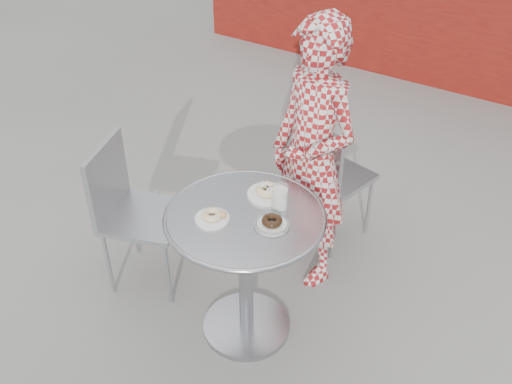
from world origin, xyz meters
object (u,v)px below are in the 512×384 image
Objects in this scene: plate_near at (213,217)px; plate_checker at (272,223)px; seated_person at (312,158)px; chair_left at (147,241)px; plate_far at (268,192)px; bistro_table at (245,246)px; milk_cup at (280,197)px; chair_far at (329,200)px.

plate_checker is (0.26, 0.12, -0.00)m from plate_near.
plate_near is (-0.12, -0.74, 0.01)m from seated_person.
chair_left reaches higher than plate_near.
plate_far is at bearing -72.04° from seated_person.
milk_cup is at bearing 53.15° from bistro_table.
bistro_table is at bearing 103.80° from chair_far.
plate_checker is (0.88, -0.01, 0.53)m from chair_left.
plate_far is (0.00, 0.19, 0.22)m from bistro_table.
chair_far is 0.99× the size of chair_left.
seated_person is (0.05, -0.36, 0.52)m from chair_far.
bistro_table is at bearing 47.20° from plate_near.
milk_cup is at bearing -101.77° from chair_left.
seated_person reaches higher than chair_far.
plate_checker reaches higher than bistro_table.
bistro_table is 0.89× the size of chair_far.
milk_cup reaches higher than plate_near.
bistro_table is at bearing -178.56° from plate_checker.
seated_person is at bearing 102.03° from plate_checker.
milk_cup is (0.13, -0.84, 0.58)m from chair_far.
seated_person is at bearing 109.57° from chair_far.
plate_far reaches higher than plate_near.
seated_person reaches higher than plate_far.
plate_far is at bearing 70.50° from plate_near.
chair_left reaches higher than plate_far.
seated_person is 7.97× the size of plate_far.
plate_far is (0.03, -0.79, 0.54)m from chair_far.
plate_checker is at bearing -52.42° from plate_far.
seated_person is 0.43m from plate_far.
chair_far is 1.03m from milk_cup.
plate_checker is at bearing 1.44° from bistro_table.
plate_checker is at bearing -57.98° from seated_person.
plate_checker is (0.13, -0.62, 0.01)m from seated_person.
seated_person is 12.48× the size of milk_cup.
plate_far is 0.24m from plate_checker.
chair_far is 0.56× the size of seated_person.
plate_near is (-0.08, -1.10, 0.54)m from chair_far.
seated_person is 0.75m from plate_near.
seated_person is at bearing 87.97° from plate_far.
seated_person reaches higher than plate_checker.
plate_near is (0.62, -0.13, 0.54)m from chair_left.
milk_cup is at bearing 50.36° from plate_near.
chair_far is 5.29× the size of plate_checker.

